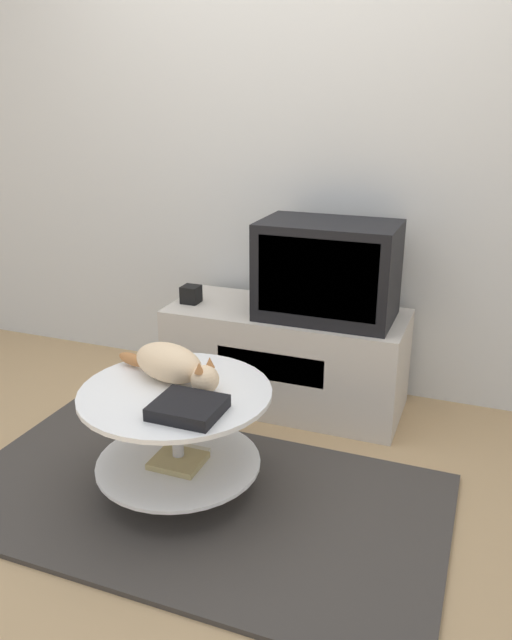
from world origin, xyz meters
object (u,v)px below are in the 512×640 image
speaker (191,294)px  cat (172,365)px  dvd_box (188,408)px  tv (328,270)px

speaker → cat: size_ratio=0.17×
dvd_box → cat: bearing=129.2°
dvd_box → tv: bearing=78.6°
speaker → dvd_box: 1.09m
tv → cat: tv is taller
speaker → dvd_box: speaker is taller
speaker → dvd_box: size_ratio=0.38×
speaker → dvd_box: bearing=-63.9°
speaker → cat: bearing=-68.1°
tv → cat: bearing=-114.9°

